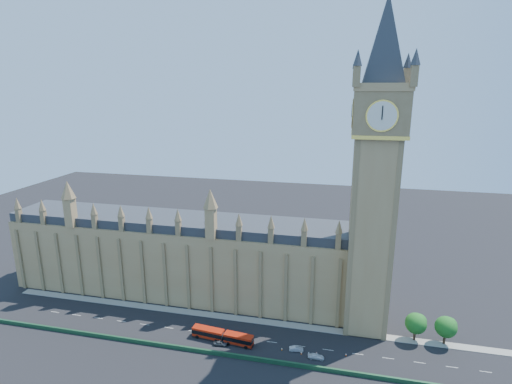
% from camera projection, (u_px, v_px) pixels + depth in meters
% --- Properties ---
extents(ground, '(400.00, 400.00, 0.00)m').
position_uv_depth(ground, '(232.00, 337.00, 117.17)').
color(ground, black).
rests_on(ground, ground).
extents(palace_westminster, '(120.00, 20.00, 28.00)m').
position_uv_depth(palace_westminster, '(180.00, 256.00, 139.79)').
color(palace_westminster, '#A27D4E').
rests_on(palace_westminster, ground).
extents(elizabeth_tower, '(20.59, 20.59, 105.00)m').
position_uv_depth(elizabeth_tower, '(377.00, 149.00, 108.49)').
color(elizabeth_tower, '#A27D4E').
rests_on(elizabeth_tower, ground).
extents(bridge_parapet, '(160.00, 0.60, 1.20)m').
position_uv_depth(bridge_parapet, '(223.00, 354.00, 108.52)').
color(bridge_parapet, '#1E4C2D').
rests_on(bridge_parapet, ground).
extents(kerb_north, '(160.00, 3.00, 0.16)m').
position_uv_depth(kerb_north, '(240.00, 319.00, 126.11)').
color(kerb_north, gray).
rests_on(kerb_north, ground).
extents(tree_east_near, '(6.00, 6.00, 8.50)m').
position_uv_depth(tree_east_near, '(417.00, 323.00, 114.08)').
color(tree_east_near, '#382619').
rests_on(tree_east_near, ground).
extents(tree_east_far, '(6.00, 6.00, 8.50)m').
position_uv_depth(tree_east_far, '(447.00, 326.00, 112.36)').
color(tree_east_far, '#382619').
rests_on(tree_east_far, ground).
extents(red_bus, '(18.58, 4.64, 3.13)m').
position_uv_depth(red_bus, '(222.00, 336.00, 114.69)').
color(red_bus, '#AC1F0B').
rests_on(red_bus, ground).
extents(car_grey, '(4.09, 1.92, 1.35)m').
position_uv_depth(car_grey, '(220.00, 343.00, 113.00)').
color(car_grey, '#42464A').
rests_on(car_grey, ground).
extents(car_silver, '(4.03, 1.85, 1.28)m').
position_uv_depth(car_silver, '(296.00, 349.00, 110.61)').
color(car_silver, '#AAADB2').
rests_on(car_silver, ground).
extents(car_white, '(4.38, 1.84, 1.26)m').
position_uv_depth(car_white, '(316.00, 356.00, 107.49)').
color(car_white, silver).
rests_on(car_white, ground).
extents(cone_a, '(0.44, 0.44, 0.66)m').
position_uv_depth(cone_a, '(301.00, 353.00, 109.35)').
color(cone_a, black).
rests_on(cone_a, ground).
extents(cone_b, '(0.57, 0.57, 0.70)m').
position_uv_depth(cone_b, '(346.00, 355.00, 108.66)').
color(cone_b, black).
rests_on(cone_b, ground).
extents(cone_c, '(0.51, 0.51, 0.66)m').
position_uv_depth(cone_c, '(282.00, 349.00, 110.99)').
color(cone_c, black).
rests_on(cone_c, ground).
extents(cone_d, '(0.60, 0.60, 0.80)m').
position_uv_depth(cone_d, '(317.00, 353.00, 109.10)').
color(cone_d, black).
rests_on(cone_d, ground).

